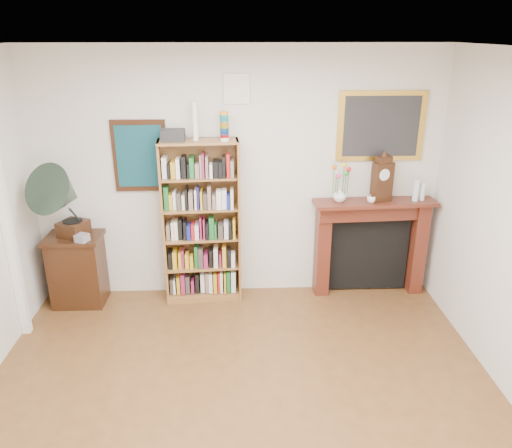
{
  "coord_description": "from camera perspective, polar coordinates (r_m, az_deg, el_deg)",
  "views": [
    {
      "loc": [
        -0.02,
        -2.83,
        2.92
      ],
      "look_at": [
        0.16,
        1.6,
        1.19
      ],
      "focal_mm": 35.0,
      "sensor_mm": 36.0,
      "label": 1
    }
  ],
  "objects": [
    {
      "name": "teacup",
      "position": [
        5.6,
        13.05,
        2.79
      ],
      "size": [
        0.1,
        0.1,
        0.08
      ],
      "primitive_type": "imported",
      "rotation": [
        0.0,
        0.0,
        0.06
      ],
      "color": "white",
      "rests_on": "fireplace"
    },
    {
      "name": "side_cabinet",
      "position": [
        5.96,
        -19.69,
        -4.95
      ],
      "size": [
        0.6,
        0.44,
        0.82
      ],
      "primitive_type": "cube",
      "rotation": [
        0.0,
        0.0,
        -0.01
      ],
      "color": "black",
      "rests_on": "floor"
    },
    {
      "name": "bottle_left",
      "position": [
        5.77,
        17.83,
        3.68
      ],
      "size": [
        0.07,
        0.07,
        0.24
      ],
      "primitive_type": "cylinder",
      "color": "silver",
      "rests_on": "fireplace"
    },
    {
      "name": "bottle_right",
      "position": [
        5.82,
        18.49,
        3.56
      ],
      "size": [
        0.06,
        0.06,
        0.2
      ],
      "primitive_type": "cylinder",
      "color": "silver",
      "rests_on": "fireplace"
    },
    {
      "name": "cd_stack",
      "position": [
        5.6,
        -19.26,
        -1.51
      ],
      "size": [
        0.16,
        0.16,
        0.08
      ],
      "primitive_type": "cube",
      "rotation": [
        0.0,
        0.0,
        -0.41
      ],
      "color": "#A6A6B1",
      "rests_on": "side_cabinet"
    },
    {
      "name": "teal_poster",
      "position": [
        5.56,
        -13.11,
        7.57
      ],
      "size": [
        0.58,
        0.04,
        0.78
      ],
      "color": "black",
      "rests_on": "back_wall"
    },
    {
      "name": "fireplace",
      "position": [
        5.9,
        12.93,
        -1.58
      ],
      "size": [
        1.38,
        0.4,
        1.15
      ],
      "rotation": [
        0.0,
        0.0,
        0.06
      ],
      "color": "#4F1D12",
      "rests_on": "floor"
    },
    {
      "name": "bookshelf",
      "position": [
        5.51,
        -6.32,
        1.16
      ],
      "size": [
        0.87,
        0.36,
        2.13
      ],
      "rotation": [
        0.0,
        0.0,
        0.07
      ],
      "color": "brown",
      "rests_on": "floor"
    },
    {
      "name": "flower_vase",
      "position": [
        5.56,
        9.56,
        3.31
      ],
      "size": [
        0.18,
        0.18,
        0.15
      ],
      "primitive_type": "imported",
      "rotation": [
        0.0,
        0.0,
        -0.26
      ],
      "color": "silver",
      "rests_on": "fireplace"
    },
    {
      "name": "mantel_clock",
      "position": [
        5.62,
        14.23,
        4.92
      ],
      "size": [
        0.24,
        0.18,
        0.5
      ],
      "rotation": [
        0.0,
        0.0,
        0.34
      ],
      "color": "black",
      "rests_on": "fireplace"
    },
    {
      "name": "room",
      "position": [
        3.22,
        -1.73,
        -6.91
      ],
      "size": [
        4.51,
        5.01,
        2.81
      ],
      "color": "brown",
      "rests_on": "ground"
    },
    {
      "name": "gramophone",
      "position": [
        5.51,
        -21.12,
        2.94
      ],
      "size": [
        0.75,
        0.82,
        0.88
      ],
      "rotation": [
        0.0,
        0.0,
        -0.4
      ],
      "color": "black",
      "rests_on": "side_cabinet"
    },
    {
      "name": "gilt_painting",
      "position": [
        5.63,
        14.11,
        10.77
      ],
      "size": [
        0.95,
        0.04,
        0.75
      ],
      "color": "gold",
      "rests_on": "back_wall"
    },
    {
      "name": "small_picture",
      "position": [
        5.34,
        -2.24,
        15.19
      ],
      "size": [
        0.26,
        0.04,
        0.3
      ],
      "color": "white",
      "rests_on": "back_wall"
    }
  ]
}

